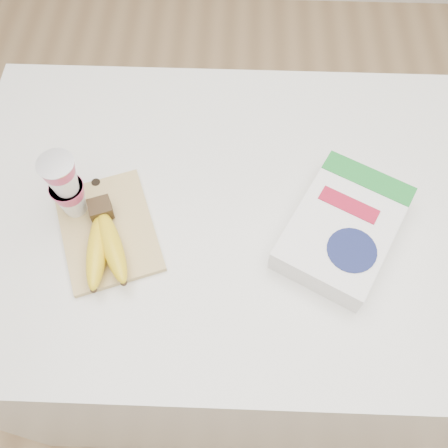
% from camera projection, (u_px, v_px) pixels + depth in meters
% --- Properties ---
extents(room, '(4.00, 4.00, 4.00)m').
position_uv_depth(room, '(251.00, 78.00, 0.77)').
color(room, tan).
rests_on(room, ground).
extents(table, '(1.28, 0.85, 0.96)m').
position_uv_depth(table, '(238.00, 288.00, 1.53)').
color(table, white).
rests_on(table, ground).
extents(cutting_board, '(0.27, 0.31, 0.01)m').
position_uv_depth(cutting_board, '(108.00, 230.00, 1.08)').
color(cutting_board, tan).
rests_on(cutting_board, table).
extents(bananas, '(0.12, 0.22, 0.06)m').
position_uv_depth(bananas, '(104.00, 244.00, 1.03)').
color(bananas, '#382816').
rests_on(bananas, cutting_board).
extents(yogurt_stack, '(0.08, 0.08, 0.17)m').
position_uv_depth(yogurt_stack, '(65.00, 186.00, 1.01)').
color(yogurt_stack, white).
rests_on(yogurt_stack, cutting_board).
extents(cereal_box, '(0.32, 0.35, 0.07)m').
position_uv_depth(cereal_box, '(343.00, 227.00, 1.05)').
color(cereal_box, white).
rests_on(cereal_box, table).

